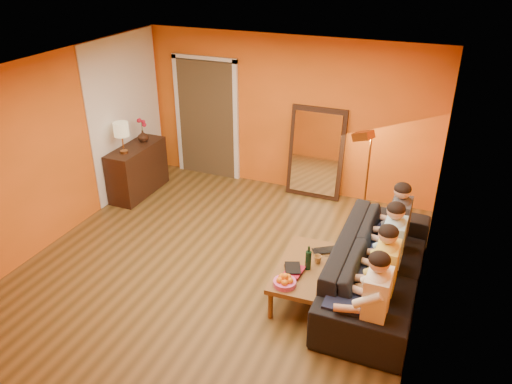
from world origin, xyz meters
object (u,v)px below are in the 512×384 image
at_px(person_far_left, 376,304).
at_px(person_mid_left, 385,274).
at_px(table_lamp, 122,138).
at_px(tumbler, 318,259).
at_px(wine_bottle, 308,258).
at_px(mirror_frame, 316,153).
at_px(vase, 143,136).
at_px(person_mid_right, 392,248).
at_px(laptop, 327,253).
at_px(coffee_table, 304,280).
at_px(person_far_right, 399,226).
at_px(floor_lamp, 367,179).
at_px(dog, 359,311).
at_px(sofa, 378,267).
at_px(sideboard, 138,170).

relative_size(person_far_left, person_mid_left, 1.00).
relative_size(table_lamp, tumbler, 5.09).
relative_size(wine_bottle, tumbler, 3.09).
xyz_separation_m(mirror_frame, vase, (-2.79, -0.83, 0.19)).
bearing_deg(person_mid_right, laptop, -170.73).
distance_m(coffee_table, person_mid_left, 1.02).
relative_size(coffee_table, person_far_right, 1.00).
height_order(floor_lamp, person_far_right, floor_lamp).
height_order(table_lamp, floor_lamp, floor_lamp).
relative_size(coffee_table, dog, 2.05).
height_order(mirror_frame, person_far_right, mirror_frame).
distance_m(person_far_right, tumbler, 1.22).
xyz_separation_m(sofa, coffee_table, (-0.80, -0.37, -0.16)).
relative_size(table_lamp, vase, 2.63).
xyz_separation_m(table_lamp, wine_bottle, (3.49, -1.32, -0.53)).
bearing_deg(wine_bottle, mirror_frame, 104.47).
distance_m(dog, tumbler, 0.85).
xyz_separation_m(sofa, laptop, (-0.62, -0.02, 0.06)).
bearing_deg(dog, person_far_right, 61.64).
bearing_deg(sofa, laptop, 92.11).
bearing_deg(dog, table_lamp, 136.81).
bearing_deg(person_far_right, table_lamp, 176.76).
xyz_separation_m(sideboard, dog, (4.19, -1.99, -0.13)).
height_order(person_mid_left, tumbler, person_mid_left).
relative_size(mirror_frame, floor_lamp, 1.06).
xyz_separation_m(table_lamp, tumbler, (3.56, -1.15, -0.64)).
distance_m(sideboard, sofa, 4.41).
height_order(sofa, vase, vase).
relative_size(floor_lamp, dog, 2.42).
height_order(sideboard, floor_lamp, floor_lamp).
height_order(person_mid_right, vase, person_mid_right).
bearing_deg(floor_lamp, table_lamp, -143.23).
relative_size(table_lamp, person_mid_right, 0.42).
xyz_separation_m(sofa, vase, (-4.24, 1.45, 0.57)).
bearing_deg(coffee_table, laptop, 60.32).
distance_m(coffee_table, wine_bottle, 0.37).
bearing_deg(person_far_left, sideboard, 153.31).
distance_m(table_lamp, person_far_left, 4.79).
bearing_deg(person_mid_left, person_mid_right, 90.00).
bearing_deg(person_far_left, tumbler, 137.43).
xyz_separation_m(person_far_right, laptop, (-0.75, -0.67, -0.18)).
relative_size(sideboard, wine_bottle, 3.81).
bearing_deg(laptop, dog, -87.67).
bearing_deg(person_far_right, sofa, -101.31).
xyz_separation_m(dog, tumbler, (-0.63, 0.54, 0.17)).
bearing_deg(person_far_left, person_mid_right, 90.00).
distance_m(person_far_right, vase, 4.45).
bearing_deg(mirror_frame, floor_lamp, -31.37).
height_order(mirror_frame, person_far_left, mirror_frame).
xyz_separation_m(mirror_frame, sideboard, (-2.79, -1.08, -0.34)).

